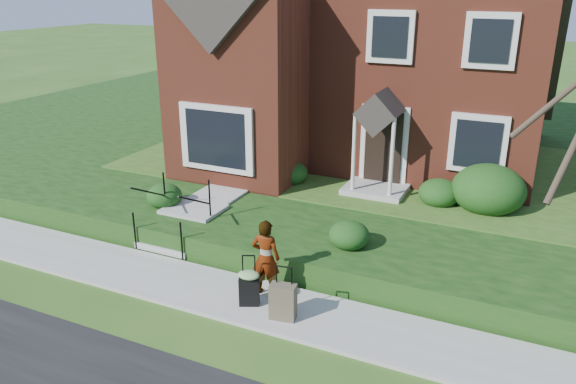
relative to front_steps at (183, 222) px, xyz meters
The scene contains 10 objects.
ground 3.14m from the front_steps, 36.42° to the right, with size 120.00×120.00×0.00m, color #2D5119.
sidewalk 3.14m from the front_steps, 36.42° to the right, with size 60.00×1.60×0.08m, color #9E9B93.
terrace 11.15m from the front_steps, 54.33° to the left, with size 44.00×20.00×0.60m, color #13340E.
walkway 3.16m from the front_steps, 90.00° to the left, with size 1.20×6.00×0.06m, color #9E9B93.
main_house 9.41m from the front_steps, 73.56° to the left, with size 10.40×10.20×9.40m.
front_steps is the anchor object (origin of this frame).
foundation_shrubs 4.85m from the front_steps, 40.41° to the left, with size 9.60×4.79×1.25m.
woman 3.38m from the front_steps, 26.55° to the right, with size 0.57×0.38×1.57m, color #999999.
suitcase_black 3.52m from the front_steps, 34.61° to the right, with size 0.53×0.49×1.02m.
suitcase_olive 4.27m from the front_steps, 30.28° to the right, with size 0.51×0.34×1.03m.
Camera 1 is at (5.03, -8.31, 5.88)m, focal length 35.00 mm.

